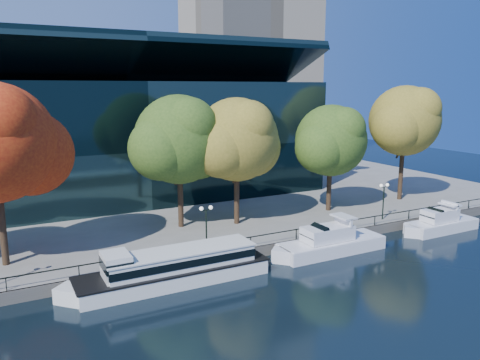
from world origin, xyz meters
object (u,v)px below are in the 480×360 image
tree_3 (238,141)px  tree_5 (406,122)px  lamp_2 (384,193)px  tree_4 (332,142)px  lamp_1 (206,218)px  cruiser_far (439,223)px  cruiser_near (328,243)px  tour_boat (170,267)px  tree_2 (181,141)px

tree_3 → tree_5: tree_5 is taller
tree_5 → lamp_2: size_ratio=3.62×
tree_4 → lamp_2: size_ratio=3.08×
tree_4 → lamp_1: (-18.54, -5.92, -5.12)m
cruiser_far → tree_3: bearing=152.7°
tree_5 → lamp_1: 31.64m
lamp_1 → tree_5: bearing=11.3°
tree_3 → cruiser_near: bearing=-65.9°
tour_boat → cruiser_far: (30.25, -0.52, -0.35)m
cruiser_far → tree_5: size_ratio=0.66×
tree_2 → tour_boat: bearing=-115.7°
cruiser_near → lamp_2: (10.41, 3.66, 2.91)m
cruiser_near → tree_3: tree_3 is taller
cruiser_far → lamp_2: 6.61m
tree_2 → lamp_2: 22.66m
tree_5 → cruiser_far: bearing=-115.2°
tree_4 → tree_2: bearing=174.2°
cruiser_near → tree_3: 13.78m
tour_boat → lamp_2: size_ratio=4.17×
lamp_2 → tree_4: bearing=113.7°
tree_5 → lamp_2: 12.98m
tree_2 → tree_4: size_ratio=1.10×
tree_4 → cruiser_far: bearing=-54.1°
cruiser_far → lamp_1: 26.07m
tree_2 → cruiser_far: bearing=-24.9°
tree_4 → tree_5: tree_5 is taller
cruiser_far → tree_4: tree_4 is taller
lamp_2 → tree_2: bearing=159.3°
tour_boat → cruiser_far: bearing=-1.0°
tour_boat → tree_3: (11.01, 9.39, 8.45)m
lamp_1 → tour_boat: bearing=-144.3°
tree_3 → lamp_2: bearing=-22.3°
tree_2 → lamp_2: (20.45, -7.74, -5.95)m
tour_boat → lamp_2: bearing=7.4°
lamp_2 → cruiser_far: bearing=-40.8°
lamp_1 → lamp_2: bearing=0.0°
tree_2 → tree_4: bearing=-5.8°
cruiser_near → tour_boat: bearing=178.8°
tour_boat → lamp_2: lamp_2 is taller
cruiser_near → tree_5: (19.53, 9.70, 9.90)m
lamp_1 → tree_4: bearing=17.7°
tree_3 → lamp_1: (-6.38, -6.05, -5.83)m
tour_boat → cruiser_near: size_ratio=1.42×
tour_boat → lamp_2: (25.78, 3.33, 2.62)m
tree_3 → cruiser_far: bearing=-27.3°
tree_2 → tree_5: tree_5 is taller
tour_boat → tree_5: (34.89, 9.37, 9.61)m
cruiser_far → cruiser_near: bearing=179.3°
tree_4 → lamp_1: bearing=-162.3°
cruiser_far → tree_4: 14.53m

